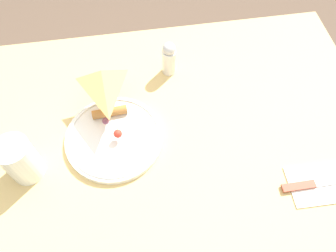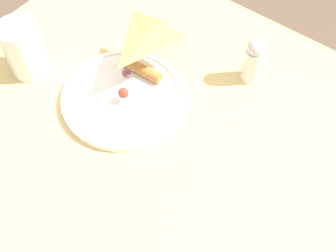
{
  "view_description": "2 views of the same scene",
  "coord_description": "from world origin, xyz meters",
  "px_view_note": "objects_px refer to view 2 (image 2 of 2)",
  "views": [
    {
      "loc": [
        -0.09,
        -0.39,
        1.53
      ],
      "look_at": [
        -0.03,
        0.03,
        0.84
      ],
      "focal_mm": 35.0,
      "sensor_mm": 36.0,
      "label": 1
    },
    {
      "loc": [
        0.23,
        -0.32,
        1.48
      ],
      "look_at": [
        -0.02,
        0.02,
        0.84
      ],
      "focal_mm": 45.0,
      "sensor_mm": 36.0,
      "label": 2
    }
  ],
  "objects_px": {
    "plate_pizza": "(123,95)",
    "salt_shaker": "(253,60)",
    "milk_glass": "(25,51)",
    "dining_table": "(172,183)"
  },
  "relations": [
    {
      "from": "plate_pizza",
      "to": "salt_shaker",
      "type": "height_order",
      "value": "salt_shaker"
    },
    {
      "from": "dining_table",
      "to": "plate_pizza",
      "type": "bearing_deg",
      "value": 162.93
    },
    {
      "from": "milk_glass",
      "to": "salt_shaker",
      "type": "distance_m",
      "value": 0.48
    },
    {
      "from": "dining_table",
      "to": "milk_glass",
      "type": "relative_size",
      "value": 8.93
    },
    {
      "from": "dining_table",
      "to": "plate_pizza",
      "type": "xyz_separation_m",
      "value": [
        -0.17,
        0.05,
        0.12
      ]
    },
    {
      "from": "dining_table",
      "to": "salt_shaker",
      "type": "distance_m",
      "value": 0.31
    },
    {
      "from": "plate_pizza",
      "to": "milk_glass",
      "type": "height_order",
      "value": "milk_glass"
    },
    {
      "from": "dining_table",
      "to": "salt_shaker",
      "type": "height_order",
      "value": "salt_shaker"
    },
    {
      "from": "plate_pizza",
      "to": "milk_glass",
      "type": "relative_size",
      "value": 2.05
    },
    {
      "from": "milk_glass",
      "to": "salt_shaker",
      "type": "relative_size",
      "value": 1.11
    }
  ]
}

